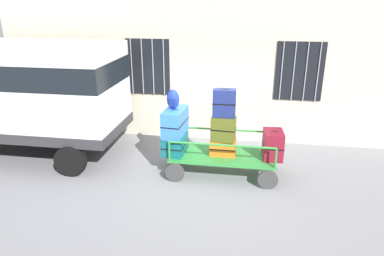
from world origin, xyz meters
name	(u,v)px	position (x,y,z in m)	size (l,w,h in m)	color
ground_plane	(202,175)	(0.00, 0.00, 0.00)	(40.00, 40.00, 0.00)	gray
building_wall	(215,49)	(0.00, 2.36, 2.50)	(12.00, 0.38, 5.00)	#BCB29E
van	(30,88)	(-4.31, 0.56, 1.71)	(4.40, 2.17, 2.78)	silver
luggage_cart	(223,158)	(0.44, 0.14, 0.38)	(2.40, 1.10, 0.47)	#2D8438
cart_railing	(223,139)	(0.44, 0.14, 0.84)	(2.28, 0.97, 0.45)	#2D8438
suitcase_left_bottom	(175,144)	(-0.64, 0.10, 0.68)	(0.52, 0.73, 0.42)	#0F5960
suitcase_left_middle	(175,122)	(-0.64, 0.14, 1.19)	(0.49, 0.87, 0.60)	#3372C6
suitcase_midleft_bottom	(223,147)	(0.44, 0.17, 0.65)	(0.58, 0.39, 0.37)	orange
suitcase_midleft_middle	(223,129)	(0.44, 0.10, 1.11)	(0.55, 0.37, 0.54)	#4C5119
suitcase_midleft_top	(224,103)	(0.44, 0.11, 1.69)	(0.50, 0.26, 0.60)	navy
suitcase_center_bottom	(273,145)	(1.52, 0.17, 0.78)	(0.45, 0.61, 0.62)	maroon
backpack	(173,100)	(-0.67, 0.12, 1.71)	(0.27, 0.22, 0.44)	navy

